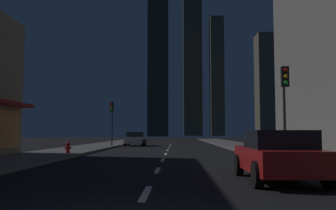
# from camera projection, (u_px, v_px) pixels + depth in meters

# --- Properties ---
(ground_plane) EXTENTS (78.00, 136.00, 0.10)m
(ground_plane) POSITION_uv_depth(u_px,v_px,m) (170.00, 147.00, 37.20)
(ground_plane) COLOR black
(sidewalk_right) EXTENTS (4.00, 76.00, 0.15)m
(sidewalk_right) POSITION_uv_depth(u_px,v_px,m) (240.00, 146.00, 37.05)
(sidewalk_right) COLOR #605E59
(sidewalk_right) RESTS_ON ground
(sidewalk_left) EXTENTS (4.00, 76.00, 0.15)m
(sidewalk_left) POSITION_uv_depth(u_px,v_px,m) (100.00, 146.00, 37.37)
(sidewalk_left) COLOR #605E59
(sidewalk_left) RESTS_ON ground
(lane_marking_center) EXTENTS (0.16, 43.80, 0.01)m
(lane_marking_center) POSITION_uv_depth(u_px,v_px,m) (166.00, 154.00, 24.05)
(lane_marking_center) COLOR silver
(lane_marking_center) RESTS_ON ground
(skyscraper_distant_tall) EXTENTS (7.29, 6.52, 49.26)m
(skyscraper_distant_tall) POSITION_uv_depth(u_px,v_px,m) (158.00, 68.00, 134.74)
(skyscraper_distant_tall) COLOR #353228
(skyscraper_distant_tall) RESTS_ON ground
(skyscraper_distant_mid) EXTENTS (8.02, 8.46, 67.90)m
(skyscraper_distant_mid) POSITION_uv_depth(u_px,v_px,m) (192.00, 59.00, 165.69)
(skyscraper_distant_mid) COLOR #484436
(skyscraper_distant_mid) RESTS_ON ground
(skyscraper_distant_short) EXTENTS (5.62, 7.63, 50.42)m
(skyscraper_distant_short) POSITION_uv_depth(u_px,v_px,m) (217.00, 76.00, 158.41)
(skyscraper_distant_short) COLOR #504C3C
(skyscraper_distant_short) RESTS_ON ground
(skyscraper_distant_slender) EXTENTS (6.65, 8.85, 37.95)m
(skyscraper_distant_slender) POSITION_uv_depth(u_px,v_px,m) (266.00, 85.00, 138.48)
(skyscraper_distant_slender) COLOR brown
(skyscraper_distant_slender) RESTS_ON ground
(car_parked_near) EXTENTS (1.98, 4.24, 1.45)m
(car_parked_near) POSITION_uv_depth(u_px,v_px,m) (278.00, 155.00, 10.66)
(car_parked_near) COLOR #B21919
(car_parked_near) RESTS_ON ground
(car_parked_far) EXTENTS (1.98, 4.24, 1.45)m
(car_parked_far) POSITION_uv_depth(u_px,v_px,m) (135.00, 139.00, 38.94)
(car_parked_far) COLOR silver
(car_parked_far) RESTS_ON ground
(fire_hydrant_far_left) EXTENTS (0.42, 0.30, 0.65)m
(fire_hydrant_far_left) POSITION_uv_depth(u_px,v_px,m) (68.00, 148.00, 22.65)
(fire_hydrant_far_left) COLOR red
(fire_hydrant_far_left) RESTS_ON sidewalk_left
(traffic_light_near_right) EXTENTS (0.32, 0.48, 4.20)m
(traffic_light_near_right) POSITION_uv_depth(u_px,v_px,m) (285.00, 92.00, 16.50)
(traffic_light_near_right) COLOR #2D2D2D
(traffic_light_near_right) RESTS_ON sidewalk_right
(traffic_light_far_left) EXTENTS (0.32, 0.48, 4.20)m
(traffic_light_far_left) POSITION_uv_depth(u_px,v_px,m) (112.00, 114.00, 35.77)
(traffic_light_far_left) COLOR #2D2D2D
(traffic_light_far_left) RESTS_ON sidewalk_left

